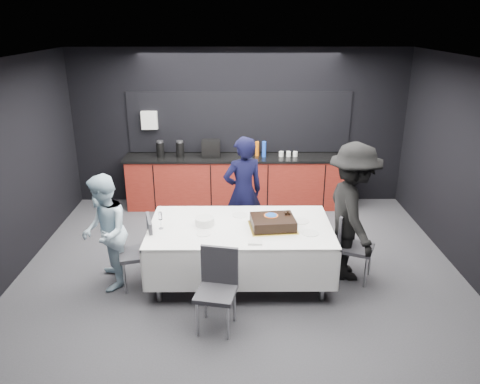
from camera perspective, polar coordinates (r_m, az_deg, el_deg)
name	(u,v)px	position (r m, az deg, el deg)	size (l,w,h in m)	color
ground	(240,264)	(6.69, 0.01, -8.76)	(6.00, 6.00, 0.00)	#3F3F44
room_shell	(240,135)	(6.00, 0.01, 6.91)	(6.04, 5.04, 2.82)	white
kitchenette	(238,177)	(8.50, -0.21, 1.80)	(4.10, 0.64, 2.05)	maroon
party_table	(240,235)	(6.04, 0.03, -5.31)	(2.32, 1.32, 0.78)	#99999E
cake_assembly	(273,223)	(5.90, 4.03, -3.74)	(0.62, 0.53, 0.18)	yellow
plate_stack	(205,221)	(5.99, -4.32, -3.58)	(0.25, 0.25, 0.10)	white
loose_plate_near	(204,234)	(5.77, -4.47, -5.09)	(0.18, 0.18, 0.01)	white
loose_plate_right_a	(301,221)	(6.14, 7.40, -3.54)	(0.22, 0.22, 0.01)	white
loose_plate_right_b	(310,233)	(5.83, 8.52, -4.96)	(0.21, 0.21, 0.01)	white
loose_plate_far	(240,215)	(6.27, -0.04, -2.83)	(0.21, 0.21, 0.01)	white
fork_pile	(255,243)	(5.52, 1.86, -6.18)	(0.17, 0.10, 0.03)	white
champagne_flute	(160,217)	(5.92, -9.69, -3.01)	(0.06, 0.06, 0.22)	white
chair_left	(142,247)	(6.11, -11.85, -6.57)	(0.52, 0.52, 0.92)	#323237
chair_right	(350,241)	(6.30, 13.32, -5.82)	(0.55, 0.55, 0.92)	#323237
chair_near	(217,283)	(5.24, -2.77, -11.01)	(0.50, 0.50, 0.92)	#323237
person_center	(243,193)	(6.89, 0.39, -0.06)	(0.62, 0.41, 1.70)	black
person_left	(105,233)	(6.10, -16.19, -4.78)	(0.73, 0.57, 1.49)	silver
person_right	(352,212)	(6.20, 13.51, -2.43)	(1.18, 0.68, 1.83)	black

